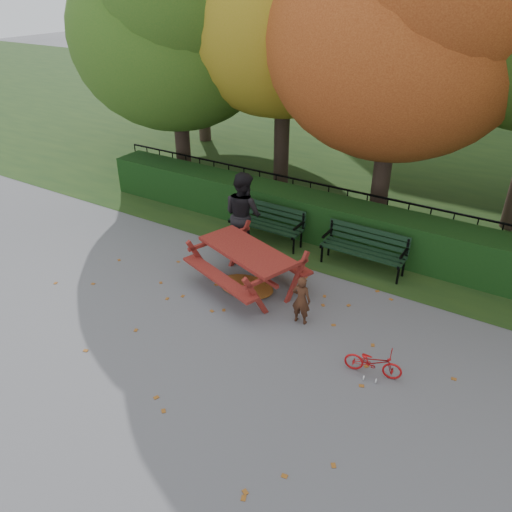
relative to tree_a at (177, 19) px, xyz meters
The scene contains 14 objects.
ground 8.86m from the tree_a, 47.07° to the right, with size 90.00×90.00×0.00m, color slate.
grass_strip 10.87m from the tree_a, 58.37° to the left, with size 90.00×90.00×0.00m, color #1B3514.
hedge 6.65m from the tree_a, 11.73° to the right, with size 13.00×0.90×1.00m, color black.
iron_fence 6.55m from the tree_a, ahead, with size 14.00×0.04×1.02m.
tree_a is the anchor object (origin of this frame).
tree_c 6.04m from the tree_a, ahead, with size 6.30×6.00×8.00m.
bench_left 5.89m from the tree_a, 25.76° to the right, with size 1.80×0.57×0.88m.
bench_right 7.69m from the tree_a, 16.61° to the right, with size 1.80×0.57×0.88m.
picnic_table 7.12m from the tree_a, 40.15° to the right, with size 2.49×2.23×1.01m.
leaf_pile 7.51m from the tree_a, 40.41° to the right, with size 1.19×0.83×0.08m, color maroon.
leaf_scatter 8.67m from the tree_a, 45.49° to the right, with size 9.00×5.70×0.01m, color maroon, non-canonical shape.
child 8.46m from the tree_a, 35.63° to the right, with size 0.35×0.23×0.96m, color #422315.
adult 5.81m from the tree_a, 35.69° to the right, with size 0.93×0.73×1.92m, color black.
bicycle 10.05m from the tree_a, 32.88° to the right, with size 0.32×0.91×0.48m, color #B51012.
Camera 1 is at (4.04, -5.42, 5.57)m, focal length 35.00 mm.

